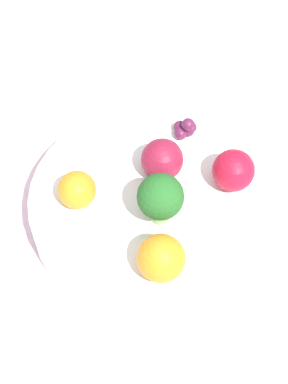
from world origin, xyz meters
name	(u,v)px	position (x,y,z in m)	size (l,w,h in m)	color
ground_plane	(144,226)	(0.00, 0.00, 0.00)	(6.00, 6.00, 0.00)	gray
table_surface	(144,221)	(0.00, 0.00, 0.01)	(1.20, 1.20, 0.02)	silver
bowl	(144,207)	(0.00, 0.00, 0.04)	(0.25, 0.25, 0.04)	white
broccoli	(160,198)	(-0.01, -0.03, 0.10)	(0.05, 0.05, 0.07)	#8CB76B
apple_red	(233,170)	(0.07, -0.07, 0.09)	(0.05, 0.05, 0.05)	#B7142D
apple_green	(163,160)	(0.04, 0.00, 0.09)	(0.05, 0.05, 0.05)	maroon
orange_front	(77,190)	(-0.04, 0.06, 0.08)	(0.04, 0.04, 0.04)	orange
orange_back	(161,258)	(-0.07, -0.06, 0.09)	(0.05, 0.05, 0.05)	orange
grape_cluster	(185,128)	(0.10, 0.00, 0.07)	(0.03, 0.03, 0.03)	#5B1E42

